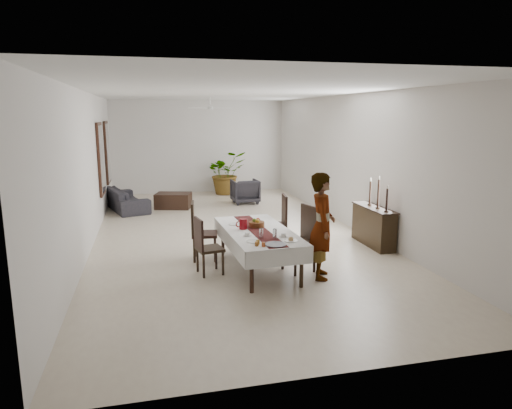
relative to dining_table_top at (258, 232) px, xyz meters
name	(u,v)px	position (x,y,z in m)	size (l,w,h in m)	color
floor	(230,234)	(-0.05, 2.49, -0.68)	(6.00, 12.00, 0.00)	beige
ceiling	(229,92)	(-0.05, 2.49, 2.52)	(6.00, 12.00, 0.02)	white
wall_back	(199,147)	(-0.05, 8.49, 0.92)	(6.00, 0.02, 3.20)	silver
wall_front	(336,230)	(-0.05, -3.51, 0.92)	(6.00, 0.02, 3.20)	silver
wall_left	(89,169)	(-3.05, 2.49, 0.92)	(0.02, 12.00, 3.20)	silver
wall_right	(352,162)	(2.95, 2.49, 0.92)	(0.02, 12.00, 3.20)	silver
dining_table_top	(258,232)	(0.00, 0.00, 0.00)	(0.94, 2.25, 0.05)	black
table_leg_fl	(252,273)	(-0.36, -1.09, -0.35)	(0.07, 0.07, 0.66)	black
table_leg_fr	(301,268)	(0.46, -1.05, -0.35)	(0.07, 0.07, 0.66)	black
table_leg_bl	(223,237)	(-0.46, 1.05, -0.35)	(0.07, 0.07, 0.66)	black
table_leg_br	(263,234)	(0.36, 1.09, -0.35)	(0.07, 0.07, 0.66)	black
tablecloth_top	(258,230)	(0.00, 0.00, 0.03)	(1.11, 2.42, 0.01)	white
tablecloth_drape_left	(228,240)	(-0.55, -0.03, -0.11)	(0.01, 2.42, 0.28)	white
tablecloth_drape_right	(287,235)	(0.55, 0.03, -0.11)	(0.01, 2.42, 0.28)	white
tablecloth_drape_near	(280,258)	(0.06, -1.20, -0.11)	(1.11, 0.01, 0.28)	silver
tablecloth_drape_far	(241,223)	(-0.06, 1.20, -0.11)	(1.11, 0.01, 0.28)	silver
table_runner	(258,230)	(0.00, 0.00, 0.04)	(0.33, 2.34, 0.00)	#571918
red_pitcher	(243,224)	(-0.24, 0.13, 0.13)	(0.14, 0.14, 0.19)	maroon
pitcher_handle	(239,224)	(-0.32, 0.13, 0.13)	(0.11, 0.11, 0.02)	maroon
wine_glass_near	(275,234)	(0.14, -0.60, 0.11)	(0.07, 0.07, 0.16)	silver
wine_glass_mid	(261,233)	(-0.07, -0.52, 0.11)	(0.07, 0.07, 0.16)	white
teacup_right	(283,235)	(0.31, -0.55, 0.06)	(0.08, 0.08, 0.06)	white
saucer_right	(283,237)	(0.31, -0.55, 0.04)	(0.14, 0.14, 0.01)	white
teacup_left	(247,234)	(-0.27, -0.34, 0.06)	(0.08, 0.08, 0.06)	white
saucer_left	(247,235)	(-0.27, -0.34, 0.04)	(0.14, 0.14, 0.01)	silver
plate_near_right	(291,241)	(0.35, -0.83, 0.04)	(0.22, 0.22, 0.01)	white
bread_near_right	(291,239)	(0.35, -0.83, 0.07)	(0.08, 0.08, 0.08)	tan
plate_near_left	(253,241)	(-0.25, -0.71, 0.04)	(0.22, 0.22, 0.01)	silver
plate_far_left	(235,224)	(-0.32, 0.50, 0.04)	(0.22, 0.22, 0.01)	white
serving_tray	(275,244)	(0.05, -0.98, 0.04)	(0.34, 0.34, 0.02)	#47464C
jam_jar_a	(263,244)	(-0.16, -1.02, 0.07)	(0.06, 0.06, 0.07)	#983D16
jam_jar_b	(257,244)	(-0.26, -0.97, 0.07)	(0.06, 0.06, 0.07)	brown
jam_jar_c	(258,242)	(-0.21, -0.87, 0.07)	(0.06, 0.06, 0.07)	#8F6314
fruit_basket	(257,224)	(0.04, 0.24, 0.08)	(0.28, 0.28, 0.09)	brown
fruit_red	(258,220)	(0.06, 0.26, 0.15)	(0.08, 0.08, 0.08)	maroon
fruit_green	(254,220)	(0.00, 0.26, 0.15)	(0.07, 0.07, 0.07)	olive
fruit_yellow	(257,221)	(0.04, 0.19, 0.15)	(0.08, 0.08, 0.08)	gold
chair_right_near_seat	(299,243)	(0.67, -0.28, -0.17)	(0.49, 0.49, 0.06)	black
chair_right_near_leg_fl	(314,259)	(0.92, -0.42, -0.44)	(0.05, 0.05, 0.48)	black
chair_right_near_leg_fr	(301,253)	(0.81, -0.04, -0.44)	(0.05, 0.05, 0.48)	black
chair_right_near_leg_bl	(295,262)	(0.53, -0.53, -0.44)	(0.05, 0.05, 0.48)	black
chair_right_near_leg_br	(283,256)	(0.42, -0.15, -0.44)	(0.05, 0.05, 0.48)	black
chair_right_near_back	(309,223)	(0.88, -0.22, 0.17)	(0.49, 0.04, 0.62)	black
chair_right_far_seat	(274,225)	(0.60, 1.10, -0.18)	(0.48, 0.48, 0.05)	black
chair_right_far_leg_fl	(285,240)	(0.77, 0.88, -0.44)	(0.05, 0.05, 0.47)	black
chair_right_far_leg_fr	(282,235)	(0.82, 1.27, -0.44)	(0.05, 0.05, 0.47)	black
chair_right_far_leg_bl	(266,241)	(0.39, 0.93, -0.44)	(0.05, 0.05, 0.47)	black
chair_right_far_leg_br	(263,236)	(0.44, 1.31, -0.44)	(0.05, 0.05, 0.47)	black
chair_right_far_back	(285,210)	(0.82, 1.07, 0.14)	(0.48, 0.04, 0.61)	black
chair_left_near_seat	(210,249)	(-0.87, -0.06, -0.24)	(0.42, 0.42, 0.05)	black
chair_left_near_leg_fl	(198,260)	(-1.07, 0.08, -0.47)	(0.04, 0.04, 0.42)	black
chair_left_near_leg_fr	(204,266)	(-1.01, -0.26, -0.47)	(0.04, 0.04, 0.42)	black
chair_left_near_leg_bl	(216,258)	(-0.73, 0.14, -0.47)	(0.04, 0.04, 0.42)	black
chair_left_near_leg_br	(223,263)	(-0.67, -0.20, -0.47)	(0.04, 0.04, 0.42)	black
chair_left_near_back	(199,234)	(-1.06, -0.10, 0.05)	(0.42, 0.04, 0.54)	black
chair_left_far_seat	(205,234)	(-0.86, 0.76, -0.19)	(0.47, 0.47, 0.05)	black
chair_left_far_leg_fl	(195,245)	(-1.02, 0.97, -0.45)	(0.05, 0.05, 0.47)	black
chair_left_far_leg_fr	(194,251)	(-1.07, 0.59, -0.45)	(0.05, 0.05, 0.47)	black
chair_left_far_leg_bl	(215,244)	(-0.64, 0.92, -0.45)	(0.05, 0.05, 0.47)	black
chair_left_far_leg_br	(215,250)	(-0.69, 0.54, -0.45)	(0.05, 0.05, 0.47)	black
chair_left_far_back	(193,218)	(-1.07, 0.79, 0.13)	(0.47, 0.04, 0.60)	black
woman	(322,226)	(0.94, -0.68, 0.22)	(0.65, 0.43, 1.80)	gray
sideboard_body	(373,227)	(2.73, 0.89, -0.28)	(0.35, 1.32, 0.79)	black
sideboard_top	(374,208)	(2.73, 0.89, 0.13)	(0.39, 1.38, 0.03)	black
candlestick_near_base	(386,211)	(2.73, 0.41, 0.15)	(0.09, 0.09, 0.03)	black
candlestick_near_shaft	(387,200)	(2.73, 0.41, 0.39)	(0.04, 0.04, 0.44)	black
candlestick_near_candle	(388,187)	(2.73, 0.41, 0.64)	(0.03, 0.03, 0.07)	beige
candlestick_mid_base	(378,208)	(2.73, 0.76, 0.15)	(0.09, 0.09, 0.03)	black
candlestick_mid_shaft	(378,193)	(2.73, 0.76, 0.45)	(0.04, 0.04, 0.57)	black
candlestick_mid_candle	(379,178)	(2.73, 0.76, 0.78)	(0.03, 0.03, 0.07)	beige
candlestick_far_base	(370,204)	(2.73, 1.11, 0.15)	(0.09, 0.09, 0.03)	black
candlestick_far_shaft	(370,193)	(2.73, 1.11, 0.41)	(0.04, 0.04, 0.49)	black
candlestick_far_candle	(371,180)	(2.73, 1.11, 0.69)	(0.03, 0.03, 0.07)	white
sofa	(127,199)	(-2.48, 5.90, -0.37)	(2.12, 0.83, 0.62)	#2D2A30
armchair	(245,191)	(1.07, 6.07, -0.31)	(0.79, 0.82, 0.74)	#2B282E
coffee_table	(173,201)	(-1.15, 5.80, -0.46)	(1.00, 0.67, 0.45)	black
potted_plant	(226,173)	(0.77, 7.87, 0.06)	(1.33, 1.15, 1.48)	#325A24
mirror_frame_near	(101,159)	(-3.01, 4.69, 0.92)	(0.06, 1.05, 1.85)	black
mirror_glass_near	(102,159)	(-2.98, 4.69, 0.92)	(0.01, 0.90, 1.70)	white
mirror_frame_far	(107,152)	(-3.01, 6.79, 0.92)	(0.06, 1.05, 1.85)	black
mirror_glass_far	(108,152)	(-2.98, 6.79, 0.92)	(0.01, 0.90, 1.70)	silver
fan_rod	(210,101)	(-0.05, 5.49, 2.42)	(0.04, 0.04, 0.20)	white
fan_hub	(210,108)	(-0.05, 5.49, 2.22)	(0.16, 0.16, 0.08)	white
fan_blade_n	(209,108)	(-0.05, 5.84, 2.22)	(0.10, 0.55, 0.01)	white
fan_blade_s	(212,108)	(-0.05, 5.14, 2.22)	(0.10, 0.55, 0.01)	white
fan_blade_e	(222,108)	(0.30, 5.49, 2.22)	(0.55, 0.10, 0.01)	white
fan_blade_w	(198,108)	(-0.40, 5.49, 2.22)	(0.55, 0.10, 0.01)	white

